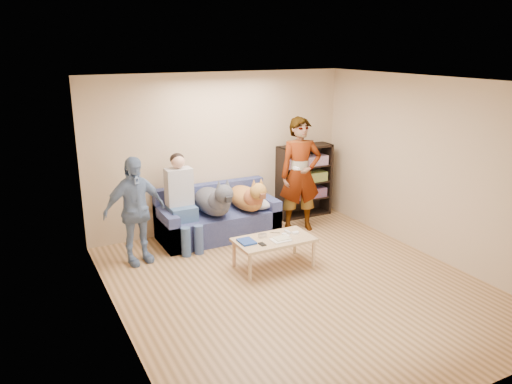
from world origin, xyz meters
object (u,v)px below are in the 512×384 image
notebook_blue (247,241)px  bookshelf (304,179)px  dog_tan (248,197)px  coffee_table (274,242)px  camera_silver (262,235)px  person_standing_right (300,175)px  person_seated (182,198)px  person_standing_left (135,211)px  dog_gray (214,200)px  sofa (217,219)px

notebook_blue → bookshelf: bookshelf is taller
notebook_blue → bookshelf: bearing=39.9°
dog_tan → coffee_table: (-0.21, -1.25, -0.27)m
dog_tan → coffee_table: dog_tan is taller
camera_silver → bookshelf: size_ratio=0.08×
person_standing_right → dog_tan: 0.96m
coffee_table → person_seated: bearing=123.6°
person_standing_left → coffee_table: 2.00m
dog_tan → person_standing_left: bearing=-173.1°
person_seated → dog_gray: 0.53m
sofa → bookshelf: size_ratio=1.46×
dog_tan → notebook_blue: bearing=-117.1°
sofa → dog_tan: dog_tan is taller
person_standing_left → dog_tan: (1.88, 0.23, -0.13)m
dog_gray → dog_tan: bearing=-3.6°
person_standing_right → camera_silver: bearing=-125.8°
sofa → dog_gray: dog_gray is taller
dog_tan → bookshelf: 1.41m
notebook_blue → coffee_table: (0.40, -0.05, -0.06)m
camera_silver → person_seated: size_ratio=0.07×
person_standing_right → person_seated: (-1.99, 0.21, -0.18)m
notebook_blue → person_seated: size_ratio=0.18×
person_standing_left → dog_tan: bearing=-4.2°
camera_silver → dog_tan: 1.19m
camera_silver → dog_gray: bearing=101.6°
coffee_table → dog_tan: bearing=80.3°
person_standing_right → notebook_blue: (-1.51, -1.06, -0.52)m
camera_silver → coffee_table: bearing=-45.0°
person_standing_right → coffee_table: bearing=-119.7°
camera_silver → dog_gray: dog_gray is taller
person_standing_left → camera_silver: (1.55, -0.90, -0.33)m
person_standing_left → sofa: 1.56m
person_standing_left → dog_gray: person_standing_left is taller
person_standing_left → bookshelf: person_standing_left is taller
person_standing_left → person_seated: size_ratio=1.06×
notebook_blue → camera_silver: size_ratio=2.36×
person_standing_left → sofa: size_ratio=0.82×
camera_silver → person_standing_left: bearing=149.8°
person_standing_left → sofa: bearing=5.6°
person_standing_left → coffee_table: person_standing_left is taller
person_seated → coffee_table: (0.88, -1.32, -0.40)m
dog_tan → coffee_table: bearing=-99.7°
camera_silver → person_seated: 1.46m
sofa → dog_gray: size_ratio=1.49×
person_seated → dog_tan: (1.09, -0.07, -0.13)m
dog_tan → sofa: bearing=156.6°
sofa → notebook_blue: bearing=-96.2°
sofa → person_seated: (-0.63, -0.13, 0.49)m
sofa → dog_tan: 0.62m
coffee_table → notebook_blue: bearing=172.9°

